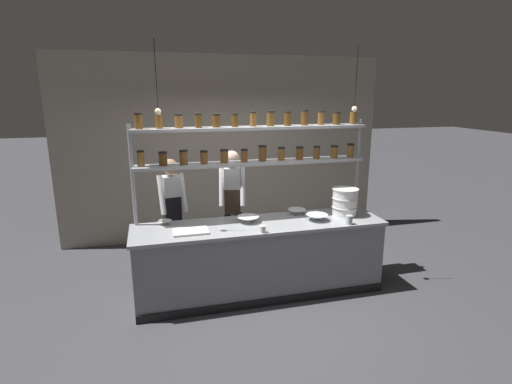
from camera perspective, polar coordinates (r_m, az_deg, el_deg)
The scene contains 15 objects.
ground_plane at distance 5.27m, azimuth 0.55°, elevation -14.02°, with size 40.00×40.00×0.00m, color #3D3D42.
back_wall at distance 6.88m, azimuth -4.37°, elevation 6.19°, with size 5.49×0.12×3.08m, color #9E9384.
prep_counter at distance 5.07m, azimuth 0.57°, elevation -9.44°, with size 3.09×0.76×0.92m.
spice_shelf_unit at distance 5.01m, azimuth -0.37°, elevation 6.41°, with size 2.98×0.28×2.26m.
chef_left at distance 5.53m, azimuth -11.87°, elevation -2.48°, with size 0.40×0.32×1.63m.
chef_center at distance 5.60m, azimuth -3.38°, elevation -1.39°, with size 0.40×0.33×1.71m.
container_stack at distance 5.30m, azimuth 12.58°, elevation -1.38°, with size 0.34×0.34×0.36m.
cutting_board at distance 4.65m, azimuth -9.31°, elevation -5.58°, with size 0.40×0.26×0.02m.
prep_bowl_near_left at distance 4.99m, azimuth -12.88°, elevation -4.26°, with size 0.17×0.17×0.05m.
prep_bowl_center_front at distance 5.06m, azimuth 8.69°, elevation -3.61°, with size 0.28×0.28×0.08m.
prep_bowl_center_back at distance 4.93m, azimuth -1.16°, elevation -3.93°, with size 0.27×0.27×0.08m.
prep_bowl_near_right at distance 5.28m, azimuth 5.84°, elevation -2.82°, with size 0.24×0.24×0.07m.
serving_cup_front at distance 4.58m, azimuth 0.95°, elevation -5.32°, with size 0.07×0.07×0.08m.
serving_cup_by_board at distance 4.99m, azimuth 13.16°, elevation -3.89°, with size 0.08×0.08×0.11m.
pendant_light_row at distance 4.65m, azimuth 0.94°, elevation 12.16°, with size 2.40×0.07×0.78m.
Camera 1 is at (-1.24, -4.47, 2.49)m, focal length 28.00 mm.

